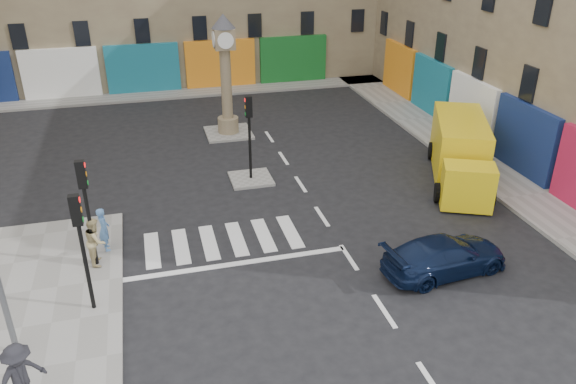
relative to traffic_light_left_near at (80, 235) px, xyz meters
name	(u,v)px	position (x,y,z in m)	size (l,w,h in m)	color
ground	(360,274)	(8.30, -0.20, -2.62)	(120.00, 120.00, 0.00)	black
sidewalk_right	(446,140)	(17.00, 9.80, -2.55)	(2.60, 30.00, 0.15)	gray
sidewalk_far	(178,93)	(4.30, 22.00, -2.55)	(32.00, 2.40, 0.15)	gray
island_near	(251,179)	(6.30, 7.80, -2.56)	(1.80, 1.80, 0.12)	gray
island_far	(229,133)	(6.30, 13.80, -2.56)	(2.40, 2.40, 0.12)	gray
traffic_light_left_near	(80,235)	(0.00, 0.00, 0.00)	(0.28, 0.22, 3.70)	black
traffic_light_left_far	(85,197)	(0.00, 2.40, 0.00)	(0.28, 0.22, 3.70)	black
traffic_light_island	(249,124)	(6.30, 7.80, -0.03)	(0.28, 0.22, 3.70)	black
clock_pillar	(225,68)	(6.30, 13.80, 0.93)	(1.20, 1.20, 6.10)	#8E7E5D
navy_sedan	(445,256)	(11.00, -0.78, -2.00)	(1.73, 4.26, 1.24)	black
yellow_van	(460,151)	(15.27, 5.75, -1.39)	(4.68, 7.06, 2.49)	yellow
pedestrian_blue	(104,229)	(0.30, 3.26, -1.68)	(0.58, 0.38, 1.58)	#527FBB
pedestrian_tan	(96,241)	(0.06, 2.47, -1.64)	(0.80, 0.63, 1.65)	tan
pedestrian_dark	(21,377)	(-1.32, -3.47, -1.57)	(1.17, 0.67, 1.81)	black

